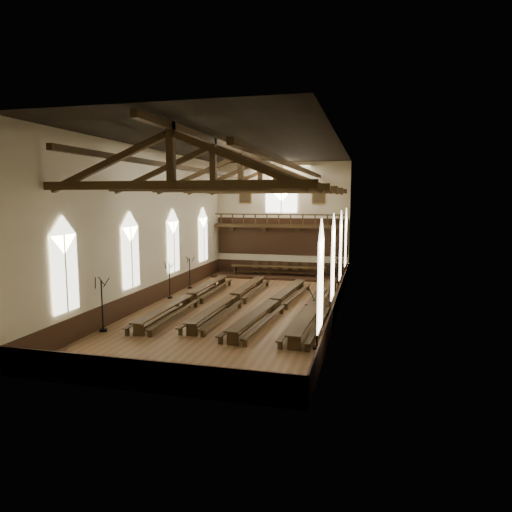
{
  "coord_description": "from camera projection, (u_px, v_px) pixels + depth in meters",
  "views": [
    {
      "loc": [
        7.8,
        -27.04,
        6.9
      ],
      "look_at": [
        0.58,
        1.5,
        3.12
      ],
      "focal_mm": 32.0,
      "sensor_mm": 36.0,
      "label": 1
    }
  ],
  "objects": [
    {
      "name": "refectory_row_b",
      "position": [
        233.0,
        297.0,
        29.32
      ],
      "size": [
        1.58,
        14.24,
        0.73
      ],
      "color": "#392612",
      "rests_on": "ground"
    },
    {
      "name": "room_walls",
      "position": [
        241.0,
        205.0,
        27.95
      ],
      "size": [
        26.0,
        26.0,
        26.0
      ],
      "color": "beige",
      "rests_on": "ground"
    },
    {
      "name": "candelabrum_right_mid",
      "position": [
        330.0,
        299.0,
        27.25
      ],
      "size": [
        0.77,
        0.88,
        2.86
      ],
      "color": "black",
      "rests_on": "ground"
    },
    {
      "name": "high_table",
      "position": [
        278.0,
        268.0,
        39.62
      ],
      "size": [
        8.33,
        1.28,
        0.78
      ],
      "color": "#392612",
      "rests_on": "dais"
    },
    {
      "name": "end_window",
      "position": [
        281.0,
        194.0,
        40.26
      ],
      "size": [
        2.8,
        0.12,
        3.8
      ],
      "color": "white",
      "rests_on": "room_walls"
    },
    {
      "name": "refectory_row_a",
      "position": [
        189.0,
        297.0,
        29.4
      ],
      "size": [
        1.6,
        14.36,
        0.74
      ],
      "color": "#392612",
      "rests_on": "ground"
    },
    {
      "name": "candelabrum_left_mid",
      "position": [
        170.0,
        287.0,
        31.4
      ],
      "size": [
        0.74,
        0.77,
        2.57
      ],
      "color": "black",
      "rests_on": "ground"
    },
    {
      "name": "ground",
      "position": [
        241.0,
        308.0,
        28.78
      ],
      "size": [
        26.0,
        26.0,
        0.0
      ],
      "primitive_type": "plane",
      "color": "brown",
      "rests_on": "ground"
    },
    {
      "name": "candelabrum_right_near",
      "position": [
        317.0,
        331.0,
        20.83
      ],
      "size": [
        0.87,
        0.8,
        2.85
      ],
      "color": "black",
      "rests_on": "ground"
    },
    {
      "name": "minstrels_gallery",
      "position": [
        281.0,
        232.0,
        40.45
      ],
      "size": [
        11.8,
        1.24,
        3.7
      ],
      "color": "#392612",
      "rests_on": "room_walls"
    },
    {
      "name": "candelabrum_left_far",
      "position": [
        190.0,
        279.0,
        34.88
      ],
      "size": [
        0.74,
        0.7,
        2.46
      ],
      "color": "black",
      "rests_on": "ground"
    },
    {
      "name": "high_chairs",
      "position": [
        280.0,
        267.0,
        40.41
      ],
      "size": [
        5.01,
        0.52,
        1.06
      ],
      "color": "#392612",
      "rests_on": "dais"
    },
    {
      "name": "dais",
      "position": [
        278.0,
        276.0,
        39.71
      ],
      "size": [
        11.4,
        2.88,
        0.19
      ],
      "primitive_type": "cube",
      "color": "black",
      "rests_on": "ground"
    },
    {
      "name": "wainscot_band",
      "position": [
        241.0,
        298.0,
        28.7
      ],
      "size": [
        12.0,
        26.0,
        1.2
      ],
      "color": "black",
      "rests_on": "ground"
    },
    {
      "name": "portraits",
      "position": [
        281.0,
        195.0,
        40.27
      ],
      "size": [
        7.75,
        0.09,
        1.45
      ],
      "color": "brown",
      "rests_on": "room_walls"
    },
    {
      "name": "roof_trusses",
      "position": [
        241.0,
        176.0,
        27.73
      ],
      "size": [
        11.7,
        25.7,
        2.8
      ],
      "color": "#392612",
      "rests_on": "room_walls"
    },
    {
      "name": "candelabrum_right_far",
      "position": [
        338.0,
        281.0,
        33.89
      ],
      "size": [
        0.74,
        0.75,
        2.52
      ],
      "color": "black",
      "rests_on": "ground"
    },
    {
      "name": "candelabrum_left_near",
      "position": [
        103.0,
        315.0,
        23.58
      ],
      "size": [
        0.77,
        0.88,
        2.86
      ],
      "color": "black",
      "rests_on": "ground"
    },
    {
      "name": "refectory_row_d",
      "position": [
        318.0,
        304.0,
        27.3
      ],
      "size": [
        1.84,
        14.69,
        0.78
      ],
      "color": "#392612",
      "rests_on": "ground"
    },
    {
      "name": "refectory_row_c",
      "position": [
        275.0,
        302.0,
        27.83
      ],
      "size": [
        2.05,
        14.46,
        0.75
      ],
      "color": "#392612",
      "rests_on": "ground"
    },
    {
      "name": "side_windows",
      "position": [
        241.0,
        249.0,
        28.3
      ],
      "size": [
        11.85,
        19.8,
        4.5
      ],
      "color": "white",
      "rests_on": "room_walls"
    }
  ]
}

